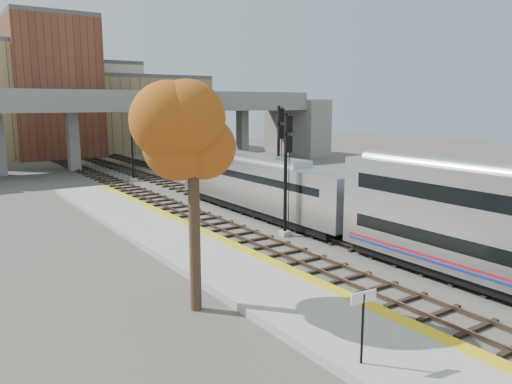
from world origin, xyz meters
TOP-DOWN VIEW (x-y plane):
  - ground at (0.00, 0.00)m, footprint 160.00×160.00m
  - platform at (-7.25, 0.00)m, footprint 4.50×60.00m
  - yellow_strip at (-5.35, 0.00)m, footprint 0.70×60.00m
  - tracks at (0.93, 12.50)m, footprint 10.70×95.00m
  - overpass at (4.92, 45.00)m, footprint 54.00×12.00m
  - buildings_far at (1.26, 66.57)m, footprint 43.00×21.00m
  - parking_lot at (14.00, 28.00)m, footprint 14.00×18.00m
  - locomotive at (1.00, 12.56)m, footprint 3.02×19.05m
  - signal_mast_near at (-1.10, 6.83)m, footprint 0.60×0.64m
  - signal_mast_mid at (3.00, 13.09)m, footprint 0.60×0.64m
  - signal_mast_far at (-1.10, 32.89)m, footprint 0.60×0.64m
  - station_sign at (-8.80, -7.04)m, footprint 0.90×0.16m
  - tree at (-10.73, 0.01)m, footprint 3.60×3.60m
  - car_a at (12.84, 23.50)m, footprint 1.65×3.71m
  - car_b at (15.29, 29.08)m, footprint 3.62×4.00m
  - car_c at (17.68, 32.42)m, footprint 1.60×3.72m

SIDE VIEW (x-z plane):
  - ground at x=0.00m, z-range 0.00..0.00m
  - parking_lot at x=14.00m, z-range 0.00..0.04m
  - tracks at x=0.93m, z-range -0.05..0.20m
  - platform at x=-7.25m, z-range 0.00..0.35m
  - yellow_strip at x=-5.35m, z-range 0.35..0.36m
  - car_c at x=17.68m, z-range 0.04..1.11m
  - car_a at x=12.84m, z-range 0.04..1.28m
  - car_b at x=15.29m, z-range 0.04..1.36m
  - station_sign at x=-8.80m, z-range 0.84..3.12m
  - locomotive at x=1.00m, z-range 0.23..4.33m
  - signal_mast_near at x=-1.10m, z-range 0.05..7.50m
  - signal_mast_far at x=-1.10m, z-range 0.05..7.53m
  - signal_mast_mid at x=3.00m, z-range 0.11..7.94m
  - overpass at x=4.92m, z-range 1.06..10.56m
  - tree at x=-10.73m, z-range 2.22..11.42m
  - buildings_far at x=1.26m, z-range -2.42..18.18m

